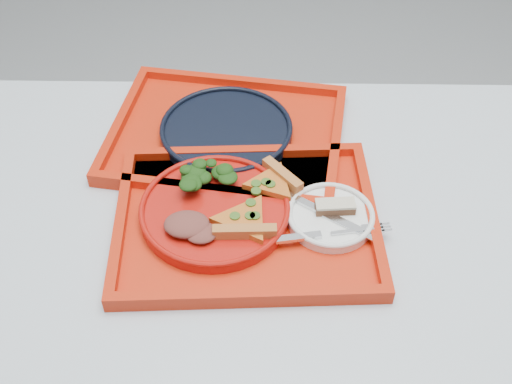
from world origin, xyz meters
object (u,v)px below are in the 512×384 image
(tray_main, at_px, (247,222))
(dessert_bar, at_px, (335,207))
(navy_plate, at_px, (226,131))
(tray_far, at_px, (227,137))
(dinner_plate, at_px, (215,212))

(tray_main, relative_size, dessert_bar, 6.43)
(tray_main, xyz_separation_m, navy_plate, (-0.05, 0.23, 0.01))
(tray_far, bearing_deg, dinner_plate, -83.94)
(tray_far, bearing_deg, dessert_bar, -38.79)
(tray_far, distance_m, dinner_plate, 0.22)
(tray_far, relative_size, navy_plate, 1.73)
(tray_main, relative_size, dinner_plate, 1.73)
(dessert_bar, bearing_deg, navy_plate, 128.34)
(tray_main, xyz_separation_m, dessert_bar, (0.15, 0.01, 0.03))
(navy_plate, distance_m, dessert_bar, 0.29)
(tray_main, height_order, dessert_bar, dessert_bar)
(tray_main, bearing_deg, tray_far, 98.49)
(tray_main, relative_size, tray_far, 1.00)
(dinner_plate, bearing_deg, dessert_bar, 0.47)
(tray_far, xyz_separation_m, navy_plate, (0.00, 0.00, 0.01))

